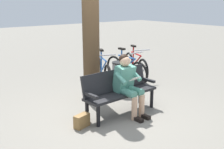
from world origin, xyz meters
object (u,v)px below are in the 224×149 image
bench (119,89)px  person_reading (128,82)px  bicycle_orange (135,66)px  tree_trunk (91,29)px  bicycle_green (103,71)px  litter_bin (120,77)px  bicycle_purple (126,69)px  handbag (82,121)px

bench → person_reading: (-0.09, 0.16, 0.16)m
person_reading → bicycle_orange: bearing=-138.9°
tree_trunk → bicycle_green: 1.77m
bicycle_orange → bicycle_green: size_ratio=1.02×
litter_bin → person_reading: bearing=56.5°
bench → bicycle_purple: bicycle_purple is taller
bench → bicycle_green: 2.03m
bicycle_purple → bicycle_green: size_ratio=1.07×
tree_trunk → bicycle_purple: (-1.58, -0.65, -1.24)m
bicycle_purple → bicycle_green: same height
person_reading → bicycle_green: size_ratio=0.76×
bicycle_orange → bicycle_purple: size_ratio=0.95×
handbag → person_reading: bearing=178.2°
bench → tree_trunk: (0.00, -0.95, 1.10)m
bicycle_orange → tree_trunk: bearing=-49.2°
bicycle_green → bench: bearing=-4.8°
bicycle_purple → handbag: bearing=-56.3°
person_reading → tree_trunk: 1.46m
bicycle_purple → bicycle_green: 0.67m
person_reading → tree_trunk: bearing=-87.8°
bench → tree_trunk: bearing=-92.7°
bicycle_orange → bicycle_green: bearing=-71.5°
bicycle_orange → bench: bearing=-30.4°
litter_bin → bicycle_orange: 1.48m
litter_bin → bicycle_green: bicycle_green is taller
handbag → bicycle_purple: (-2.53, -1.73, 0.24)m
handbag → tree_trunk: 2.07m
person_reading → handbag: 1.18m
bench → bicycle_orange: bearing=-142.6°
bench → litter_bin: 1.31m
bench → bicycle_orange: 2.75m
bicycle_green → litter_bin: bearing=17.2°
bicycle_orange → bicycle_purple: same height
person_reading → bicycle_green: (-0.84, -1.95, -0.31)m
bench → bicycle_green: bearing=-120.2°
bench → handbag: bearing=4.8°
litter_bin → bicycle_orange: bearing=-147.7°
bicycle_green → tree_trunk: bearing=-25.2°
bench → tree_trunk: tree_trunk is taller
person_reading → tree_trunk: (0.10, -1.11, 0.94)m
person_reading → litter_bin: person_reading is taller
bicycle_orange → bicycle_purple: (0.53, 0.18, 0.00)m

